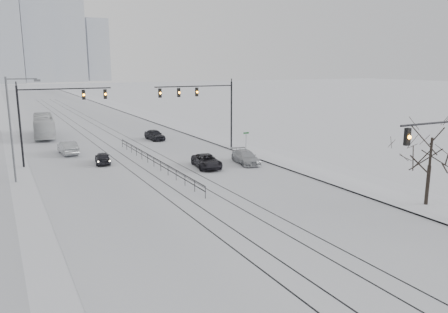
# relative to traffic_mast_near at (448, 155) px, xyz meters

# --- Properties ---
(road) EXTENTS (22.00, 260.00, 0.02)m
(road) POSITION_rel_traffic_mast_near_xyz_m (-10.79, 54.00, -4.55)
(road) COLOR silver
(road) RESTS_ON ground
(sidewalk_east) EXTENTS (5.00, 260.00, 0.16)m
(sidewalk_east) POSITION_rel_traffic_mast_near_xyz_m (2.71, 54.00, -4.48)
(sidewalk_east) COLOR white
(sidewalk_east) RESTS_ON ground
(curb) EXTENTS (0.10, 260.00, 0.12)m
(curb) POSITION_rel_traffic_mast_near_xyz_m (0.26, 54.00, -4.50)
(curb) COLOR gray
(curb) RESTS_ON ground
(tram_rails) EXTENTS (5.30, 180.00, 0.01)m
(tram_rails) POSITION_rel_traffic_mast_near_xyz_m (-10.79, 34.00, -4.54)
(tram_rails) COLOR black
(tram_rails) RESTS_ON ground
(skyline) EXTENTS (96.00, 48.00, 72.00)m
(skyline) POSITION_rel_traffic_mast_near_xyz_m (-5.77, 267.63, 26.08)
(skyline) COLOR #A8AEB9
(skyline) RESTS_ON ground
(traffic_mast_near) EXTENTS (6.10, 0.37, 7.00)m
(traffic_mast_near) POSITION_rel_traffic_mast_near_xyz_m (0.00, 0.00, 0.00)
(traffic_mast_near) COLOR black
(traffic_mast_near) RESTS_ON ground
(traffic_mast_ne) EXTENTS (9.60, 0.37, 8.00)m
(traffic_mast_ne) POSITION_rel_traffic_mast_near_xyz_m (-2.64, 29.00, 1.20)
(traffic_mast_ne) COLOR black
(traffic_mast_ne) RESTS_ON ground
(traffic_mast_nw) EXTENTS (9.10, 0.37, 8.00)m
(traffic_mast_nw) POSITION_rel_traffic_mast_near_xyz_m (-19.31, 30.00, 1.01)
(traffic_mast_nw) COLOR black
(traffic_mast_nw) RESTS_ON ground
(street_light_west) EXTENTS (2.73, 0.25, 9.00)m
(street_light_west) POSITION_rel_traffic_mast_near_xyz_m (-22.99, 24.00, 0.65)
(street_light_west) COLOR #595B60
(street_light_west) RESTS_ON ground
(bare_tree) EXTENTS (4.40, 4.40, 6.10)m
(bare_tree) POSITION_rel_traffic_mast_near_xyz_m (2.41, 3.00, -0.07)
(bare_tree) COLOR black
(bare_tree) RESTS_ON ground
(median_fence) EXTENTS (0.06, 24.00, 1.00)m
(median_fence) POSITION_rel_traffic_mast_near_xyz_m (-10.79, 24.00, -4.04)
(median_fence) COLOR black
(median_fence) RESTS_ON ground
(street_sign) EXTENTS (0.70, 0.06, 2.40)m
(street_sign) POSITION_rel_traffic_mast_near_xyz_m (1.01, 26.00, -2.96)
(street_sign) COLOR #595B60
(street_sign) RESTS_ON ground
(sedan_sb_inner) EXTENTS (1.98, 3.78, 1.23)m
(sedan_sb_inner) POSITION_rel_traffic_mast_near_xyz_m (-15.00, 27.73, -3.95)
(sedan_sb_inner) COLOR black
(sedan_sb_inner) RESTS_ON ground
(sedan_sb_outer) EXTENTS (1.87, 4.63, 1.50)m
(sedan_sb_outer) POSITION_rel_traffic_mast_near_xyz_m (-17.39, 34.54, -3.81)
(sedan_sb_outer) COLOR #9B9FA2
(sedan_sb_outer) RESTS_ON ground
(sedan_nb_front) EXTENTS (2.85, 4.97, 1.31)m
(sedan_nb_front) POSITION_rel_traffic_mast_near_xyz_m (-6.31, 21.20, -3.91)
(sedan_nb_front) COLOR black
(sedan_nb_front) RESTS_ON ground
(sedan_nb_right) EXTENTS (2.50, 4.84, 1.34)m
(sedan_nb_right) POSITION_rel_traffic_mast_near_xyz_m (-1.97, 21.01, -3.89)
(sedan_nb_right) COLOR #A8ABAF
(sedan_nb_right) RESTS_ON ground
(sedan_nb_far) EXTENTS (2.02, 4.26, 1.41)m
(sedan_nb_far) POSITION_rel_traffic_mast_near_xyz_m (-5.49, 39.30, -3.86)
(sedan_nb_far) COLOR black
(sedan_nb_far) RESTS_ON ground
(box_truck) EXTENTS (3.50, 11.36, 3.12)m
(box_truck) POSITION_rel_traffic_mast_near_xyz_m (-18.45, 49.00, -3.00)
(box_truck) COLOR silver
(box_truck) RESTS_ON ground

